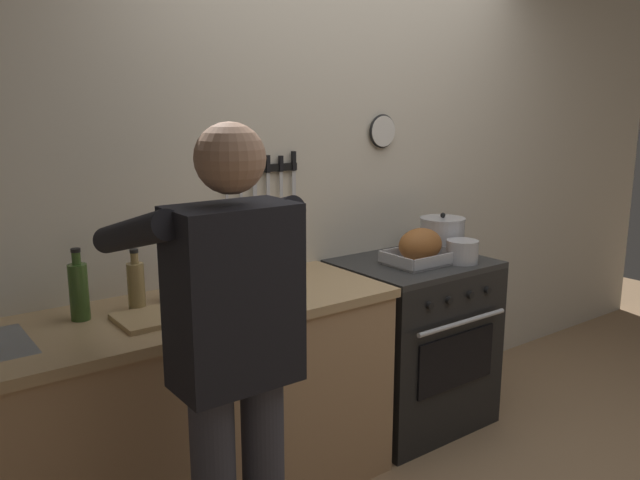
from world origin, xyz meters
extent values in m
cube|color=beige|center=(0.00, 1.35, 1.30)|extent=(6.00, 0.10, 2.60)
cube|color=black|center=(-0.53, 1.29, 1.40)|extent=(0.41, 0.02, 0.04)
cube|color=silver|center=(-0.71, 1.28, 1.33)|extent=(0.01, 0.00, 0.11)
cube|color=black|center=(-0.71, 1.28, 1.42)|extent=(0.02, 0.02, 0.08)
cube|color=silver|center=(-0.64, 1.28, 1.30)|extent=(0.01, 0.00, 0.16)
cube|color=black|center=(-0.64, 1.28, 1.43)|extent=(0.02, 0.02, 0.08)
cube|color=silver|center=(-0.56, 1.28, 1.31)|extent=(0.02, 0.00, 0.15)
cube|color=black|center=(-0.56, 1.28, 1.42)|extent=(0.02, 0.02, 0.08)
cube|color=silver|center=(-0.49, 1.28, 1.33)|extent=(0.02, 0.00, 0.12)
cube|color=black|center=(-0.49, 1.28, 1.43)|extent=(0.02, 0.02, 0.08)
cube|color=silver|center=(-0.42, 1.28, 1.32)|extent=(0.02, 0.00, 0.12)
cube|color=black|center=(-0.42, 1.28, 1.42)|extent=(0.02, 0.02, 0.08)
cube|color=silver|center=(-0.34, 1.28, 1.32)|extent=(0.02, 0.00, 0.13)
cube|color=black|center=(-0.34, 1.28, 1.43)|extent=(0.02, 0.02, 0.09)
cylinder|color=white|center=(0.24, 1.28, 1.56)|extent=(0.16, 0.02, 0.16)
torus|color=black|center=(0.24, 1.28, 1.56)|extent=(0.18, 0.02, 0.18)
cube|color=tan|center=(-1.20, 0.99, 0.43)|extent=(2.00, 0.62, 0.86)
cube|color=tan|center=(-1.20, 0.99, 0.88)|extent=(2.03, 0.65, 0.04)
cube|color=black|center=(0.22, 0.99, 0.43)|extent=(0.76, 0.62, 0.87)
cube|color=black|center=(0.22, 0.67, 0.45)|extent=(0.53, 0.01, 0.28)
cube|color=#2D2D2D|center=(0.22, 0.99, 0.89)|extent=(0.76, 0.62, 0.03)
cylinder|color=black|center=(0.01, 0.67, 0.78)|extent=(0.04, 0.02, 0.04)
cylinder|color=black|center=(0.14, 0.67, 0.78)|extent=(0.04, 0.02, 0.04)
cylinder|color=black|center=(0.30, 0.67, 0.78)|extent=(0.04, 0.02, 0.04)
cylinder|color=black|center=(0.43, 0.67, 0.78)|extent=(0.04, 0.02, 0.04)
cylinder|color=silver|center=(0.22, 0.65, 0.66)|extent=(0.61, 0.02, 0.02)
cube|color=black|center=(-1.22, 0.32, 1.14)|extent=(0.38, 0.22, 0.56)
sphere|color=#9E755B|center=(-1.22, 0.32, 1.55)|extent=(0.21, 0.21, 0.21)
cylinder|color=black|center=(-1.43, 0.56, 1.32)|extent=(0.09, 0.55, 0.22)
cylinder|color=black|center=(-1.01, 0.56, 1.32)|extent=(0.09, 0.55, 0.22)
cube|color=#B7B7BC|center=(0.21, 0.94, 0.91)|extent=(0.34, 0.25, 0.01)
cube|color=#B7B7BC|center=(0.21, 0.81, 0.94)|extent=(0.34, 0.01, 0.05)
cube|color=#B7B7BC|center=(0.21, 1.06, 0.94)|extent=(0.34, 0.01, 0.05)
cube|color=#B7B7BC|center=(0.04, 0.94, 0.94)|extent=(0.01, 0.25, 0.05)
cube|color=#B7B7BC|center=(0.38, 0.94, 0.94)|extent=(0.01, 0.25, 0.05)
ellipsoid|color=#935628|center=(0.21, 0.94, 1.00)|extent=(0.25, 0.18, 0.17)
cylinder|color=#B7B7BC|center=(0.46, 1.02, 0.99)|extent=(0.24, 0.24, 0.19)
cylinder|color=#B2B2B7|center=(0.46, 1.02, 1.09)|extent=(0.24, 0.24, 0.01)
sphere|color=black|center=(0.46, 1.02, 1.11)|extent=(0.03, 0.03, 0.03)
cylinder|color=#B7B7BC|center=(0.39, 0.82, 0.96)|extent=(0.16, 0.16, 0.12)
cube|color=tan|center=(-1.19, 0.92, 0.91)|extent=(0.36, 0.24, 0.02)
cylinder|color=#47141E|center=(-1.09, 1.10, 1.02)|extent=(0.07, 0.07, 0.23)
cylinder|color=#47141E|center=(-1.09, 1.10, 1.16)|extent=(0.03, 0.03, 0.05)
cylinder|color=maroon|center=(-1.09, 1.10, 1.19)|extent=(0.04, 0.04, 0.01)
cylinder|color=#338CCC|center=(-0.82, 1.07, 0.98)|extent=(0.07, 0.07, 0.15)
cylinder|color=#338CCC|center=(-0.82, 1.07, 1.07)|extent=(0.03, 0.03, 0.03)
cylinder|color=white|center=(-0.82, 1.07, 1.10)|extent=(0.03, 0.03, 0.01)
cylinder|color=gold|center=(-0.54, 1.14, 1.00)|extent=(0.07, 0.07, 0.19)
cylinder|color=gold|center=(-0.54, 1.14, 1.11)|extent=(0.03, 0.03, 0.04)
cylinder|color=black|center=(-0.54, 1.14, 1.14)|extent=(0.03, 0.03, 0.01)
cylinder|color=#385623|center=(-1.46, 1.09, 1.01)|extent=(0.07, 0.07, 0.22)
cylinder|color=#385623|center=(-1.46, 1.09, 1.14)|extent=(0.03, 0.03, 0.05)
cylinder|color=black|center=(-1.46, 1.09, 1.17)|extent=(0.04, 0.04, 0.01)
cylinder|color=#997F4C|center=(-1.24, 1.06, 1.00)|extent=(0.07, 0.07, 0.19)
cylinder|color=#997F4C|center=(-1.24, 1.06, 1.12)|extent=(0.03, 0.03, 0.04)
cylinder|color=black|center=(-1.24, 1.06, 1.14)|extent=(0.03, 0.03, 0.01)
cylinder|color=black|center=(-0.86, 1.22, 0.98)|extent=(0.06, 0.06, 0.15)
cylinder|color=black|center=(-0.86, 1.22, 1.07)|extent=(0.03, 0.03, 0.03)
cylinder|color=#B21919|center=(-0.86, 1.22, 1.10)|extent=(0.03, 0.03, 0.01)
camera|label=1|loc=(-2.11, -1.31, 1.71)|focal=35.87mm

